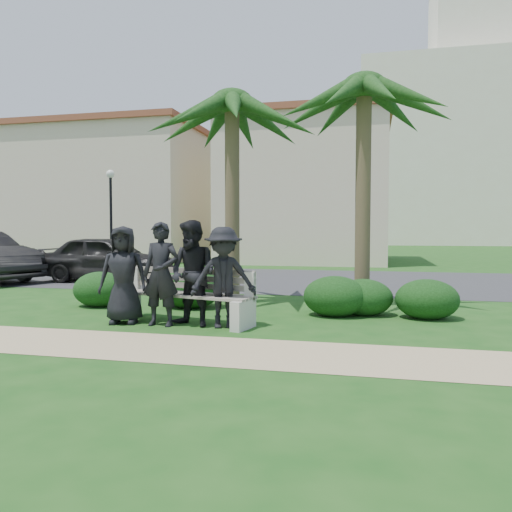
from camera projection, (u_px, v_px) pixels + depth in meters
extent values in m
plane|color=#184915|center=(233.00, 325.00, 8.56)|extent=(160.00, 160.00, 0.00)
cube|color=tan|center=(197.00, 349.00, 6.81)|extent=(30.00, 1.60, 0.01)
cube|color=#2D2D30|center=(299.00, 280.00, 16.34)|extent=(160.00, 8.00, 0.01)
cube|color=beige|center=(117.00, 197.00, 28.60)|extent=(10.00, 8.00, 7.00)
cube|color=brown|center=(116.00, 133.00, 28.41)|extent=(10.40, 8.40, 0.30)
cube|color=beige|center=(307.00, 194.00, 26.11)|extent=(8.00, 8.00, 7.00)
cube|color=brown|center=(308.00, 124.00, 25.92)|extent=(8.40, 8.40, 0.30)
cube|color=beige|center=(475.00, 158.00, 58.37)|extent=(26.00, 18.00, 20.00)
cube|color=beige|center=(478.00, 19.00, 57.53)|extent=(10.00, 10.00, 12.00)
cylinder|color=black|center=(111.00, 222.00, 22.16)|extent=(0.12, 0.12, 4.00)
sphere|color=white|center=(110.00, 174.00, 22.05)|extent=(0.36, 0.36, 0.36)
cube|color=gray|center=(181.00, 295.00, 8.71)|extent=(2.69, 1.19, 0.04)
cube|color=gray|center=(187.00, 278.00, 8.95)|extent=(2.56, 0.65, 0.31)
cube|color=beige|center=(118.00, 307.00, 9.00)|extent=(0.31, 0.63, 0.48)
cube|color=beige|center=(249.00, 312.00, 8.45)|extent=(0.31, 0.63, 0.48)
imported|color=black|center=(123.00, 275.00, 8.68)|extent=(0.94, 0.72, 1.70)
imported|color=black|center=(161.00, 274.00, 8.45)|extent=(0.65, 0.43, 1.77)
imported|color=black|center=(193.00, 273.00, 8.41)|extent=(1.05, 0.92, 1.80)
imported|color=black|center=(223.00, 277.00, 8.29)|extent=(1.23, 0.95, 1.68)
ellipsoid|color=black|center=(100.00, 288.00, 10.65)|extent=(1.17, 0.97, 0.77)
ellipsoid|color=black|center=(190.00, 287.00, 10.49)|extent=(1.34, 1.11, 0.87)
ellipsoid|color=black|center=(335.00, 295.00, 9.47)|extent=(1.20, 0.99, 0.78)
ellipsoid|color=black|center=(364.00, 296.00, 9.56)|extent=(1.10, 0.91, 0.72)
ellipsoid|color=black|center=(427.00, 298.00, 9.17)|extent=(1.15, 0.95, 0.75)
cylinder|color=brown|center=(232.00, 203.00, 10.96)|extent=(0.32, 0.32, 4.43)
cylinder|color=brown|center=(363.00, 197.00, 10.51)|extent=(0.32, 0.32, 4.64)
imported|color=black|center=(107.00, 259.00, 15.72)|extent=(4.28, 1.75, 1.46)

